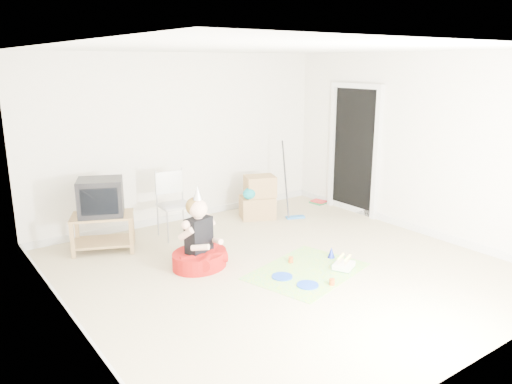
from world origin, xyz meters
TOP-DOWN VIEW (x-y plane):
  - ground at (0.00, 0.00)m, footprint 5.00×5.00m
  - doorway_recess at (2.48, 1.20)m, footprint 0.02×0.90m
  - tv_stand at (-1.55, 1.87)m, footprint 0.93×0.78m
  - crt_tv at (-1.55, 1.87)m, footprint 0.70×0.65m
  - folding_chair at (-0.52, 1.79)m, footprint 0.47×0.45m
  - cardboard_boxes at (0.98, 1.84)m, footprint 0.67×0.59m
  - floor_mop at (1.45, 1.46)m, footprint 0.32×0.39m
  - book_pile at (2.35, 1.89)m, footprint 0.24×0.28m
  - seated_woman at (-0.79, 0.63)m, footprint 0.90×0.90m
  - party_mat at (0.19, -0.25)m, footprint 1.61×1.34m
  - birthday_cake at (0.60, -0.46)m, footprint 0.33×0.31m
  - blue_plate_near at (-0.17, -0.22)m, footprint 0.35×0.35m
  - blue_plate_far at (-0.08, -0.57)m, footprint 0.29×0.29m
  - orange_cup_near at (0.20, 0.06)m, footprint 0.07×0.07m
  - orange_cup_far at (0.16, -0.71)m, footprint 0.08×0.08m
  - blue_party_hat at (0.73, -0.12)m, footprint 0.10×0.10m

SIDE VIEW (x-z plane):
  - ground at x=0.00m, z-range 0.00..0.00m
  - party_mat at x=0.19m, z-range 0.00..0.01m
  - blue_plate_near at x=-0.17m, z-range 0.01..0.02m
  - blue_plate_far at x=-0.08m, z-range 0.01..0.02m
  - book_pile at x=2.35m, z-range 0.00..0.05m
  - birthday_cake at x=0.60m, z-range -0.03..0.11m
  - orange_cup_near at x=0.20m, z-range 0.01..0.08m
  - orange_cup_far at x=0.16m, z-range 0.01..0.08m
  - blue_party_hat at x=0.73m, z-range 0.01..0.15m
  - seated_woman at x=-0.79m, z-range -0.29..0.74m
  - floor_mop at x=1.45m, z-range -0.35..0.87m
  - tv_stand at x=-1.55m, z-range 0.04..0.54m
  - cardboard_boxes at x=0.98m, z-range -0.01..0.67m
  - folding_chair at x=-0.52m, z-range -0.01..0.96m
  - crt_tv at x=-1.55m, z-range 0.50..0.98m
  - doorway_recess at x=2.48m, z-range 0.00..2.05m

